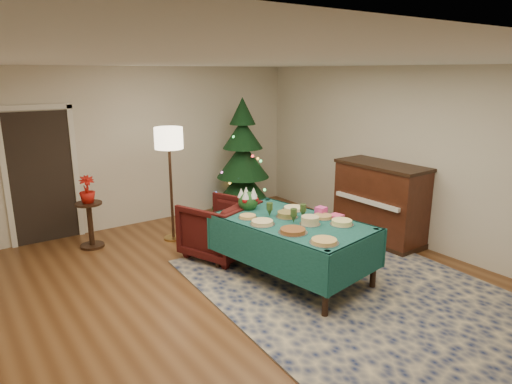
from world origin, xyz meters
TOP-DOWN VIEW (x-y plane):
  - room_shell at (0.00, 0.00)m, footprint 7.00×7.00m
  - doorway at (-1.60, 3.48)m, footprint 1.08×0.04m
  - rug at (1.03, -0.61)m, footprint 3.47×4.40m
  - buffet_table at (0.67, 0.19)m, footprint 1.49×2.17m
  - platter_0 at (0.46, -0.60)m, footprint 0.33×0.33m
  - platter_1 at (1.07, -0.27)m, footprint 0.29×0.29m
  - platter_2 at (0.39, -0.15)m, footprint 0.35×0.35m
  - platter_3 at (0.76, -0.04)m, footprint 0.26×0.26m
  - platter_4 at (1.06, 0.06)m, footprint 0.27×0.27m
  - platter_5 at (0.28, 0.30)m, footprint 0.31×0.31m
  - platter_6 at (0.71, 0.35)m, footprint 0.29×0.29m
  - platter_7 at (1.00, 0.55)m, footprint 0.32×0.32m
  - platter_8 at (0.27, 0.61)m, footprint 0.25×0.25m
  - goblet_0 at (0.56, 0.52)m, footprint 0.08×0.08m
  - goblet_1 at (0.87, 0.22)m, footprint 0.08×0.08m
  - goblet_2 at (0.64, 0.14)m, footprint 0.08×0.08m
  - napkin_stack at (1.22, -0.03)m, footprint 0.18×0.18m
  - gift_box at (1.15, 0.18)m, footprint 0.14×0.14m
  - centerpiece at (0.52, 0.96)m, footprint 0.28×0.28m
  - armchair at (0.29, 1.36)m, footprint 1.13×1.10m
  - floor_lamp at (0.04, 2.40)m, footprint 0.44×0.44m
  - side_table at (-1.13, 2.81)m, footprint 0.40×0.40m
  - potted_plant at (-1.13, 2.81)m, footprint 0.23×0.41m
  - christmas_tree at (1.73, 2.90)m, footprint 1.54×1.54m
  - piano at (2.68, 0.46)m, footprint 0.70×1.45m

SIDE VIEW (x-z plane):
  - rug at x=1.03m, z-range 0.00..0.02m
  - side_table at x=-1.13m, z-range -0.01..0.70m
  - armchair at x=0.29m, z-range 0.00..0.92m
  - piano at x=2.68m, z-range -0.01..1.23m
  - buffet_table at x=0.67m, z-range 0.24..1.02m
  - platter_4 at x=1.06m, z-range 0.78..0.82m
  - platter_7 at x=1.00m, z-range 0.78..0.82m
  - platter_8 at x=0.27m, z-range 0.78..0.82m
  - napkin_stack at x=1.22m, z-range 0.78..0.82m
  - platter_0 at x=0.46m, z-range 0.78..0.83m
  - platter_2 at x=0.39m, z-range 0.78..0.83m
  - platter_5 at x=0.28m, z-range 0.78..0.83m
  - platter_1 at x=1.07m, z-range 0.78..0.84m
  - platter_6 at x=0.71m, z-range 0.78..0.85m
  - potted_plant at x=-1.13m, z-range 0.71..0.94m
  - platter_3 at x=0.76m, z-range 0.78..0.88m
  - gift_box at x=1.15m, z-range 0.78..0.88m
  - goblet_0 at x=0.56m, z-range 0.79..0.97m
  - goblet_1 at x=0.87m, z-range 0.79..0.97m
  - goblet_2 at x=0.64m, z-range 0.79..0.97m
  - centerpiece at x=0.52m, z-range 0.76..1.08m
  - christmas_tree at x=1.73m, z-range -0.11..2.06m
  - doorway at x=-1.60m, z-range 0.02..2.18m
  - room_shell at x=0.00m, z-range -2.15..4.85m
  - floor_lamp at x=0.04m, z-range 0.63..2.42m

